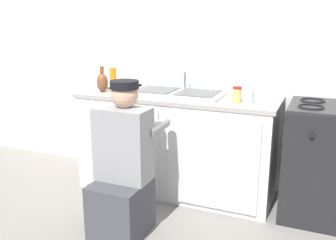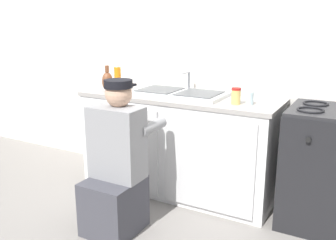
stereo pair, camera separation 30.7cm
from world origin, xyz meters
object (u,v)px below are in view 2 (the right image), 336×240
Objects in this scene: stove_range at (326,168)px; plumber_person at (116,170)px; sink_double_basin at (179,93)px; condiment_jar at (236,96)px; water_glass at (250,98)px; soap_bottle_orange at (118,79)px; vase_decorative at (107,81)px; cell_phone at (118,86)px.

plumber_person is at bearing -148.46° from stove_range.
plumber_person is at bearing -96.44° from sink_double_basin.
plumber_person is 1.06m from condiment_jar.
water_glass is (-0.58, -0.08, 0.48)m from stove_range.
condiment_jar is 0.51× the size of soap_bottle_orange.
vase_decorative is at bearing -176.17° from stove_range.
cell_phone is at bearing 172.21° from sink_double_basin.
soap_bottle_orange is 0.11m from vase_decorative.
cell_phone is (-0.72, 0.10, -0.01)m from sink_double_basin.
soap_bottle_orange reaches higher than vase_decorative.
plumber_person is (-1.32, -0.81, 0.01)m from stove_range.
sink_double_basin is at bearing 172.72° from water_glass.
plumber_person is 4.42× the size of soap_bottle_orange.
sink_double_basin is 8.00× the size of water_glass.
vase_decorative is (-0.67, -0.13, 0.07)m from sink_double_basin.
vase_decorative is at bearing -78.03° from cell_phone.
cell_phone is (-1.26, 0.22, -0.06)m from condiment_jar.
cell_phone is 0.25m from vase_decorative.
soap_bottle_orange is (-0.57, -0.11, 0.09)m from sink_double_basin.
water_glass is (0.73, 0.73, 0.47)m from plumber_person.
sink_double_basin is 0.89× the size of stove_range.
sink_double_basin is 1.30m from stove_range.
water_glass is at bearing 2.04° from vase_decorative.
condiment_jar is 1.28× the size of water_glass.
condiment_jar is (0.64, 0.69, 0.48)m from plumber_person.
stove_range is 0.76m from water_glass.
sink_double_basin reaches higher than condiment_jar.
plumber_person is 4.80× the size of vase_decorative.
condiment_jar is at bearing -170.03° from stove_range.
vase_decorative is (-1.89, -0.13, 0.52)m from stove_range.
condiment_jar reaches higher than water_glass.
cell_phone is 0.61× the size of vase_decorative.
sink_double_basin is at bearing 83.56° from plumber_person.
condiment_jar is 1.29m from cell_phone.
sink_double_basin is at bearing 179.90° from stove_range.
sink_double_basin is at bearing 10.93° from soap_bottle_orange.
sink_double_basin is 0.65m from water_glass.
sink_double_basin reaches higher than stove_range.
sink_double_basin is at bearing 167.50° from condiment_jar.
water_glass is 1.37m from cell_phone.
stove_range is 3.93× the size of vase_decorative.
soap_bottle_orange reaches higher than sink_double_basin.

